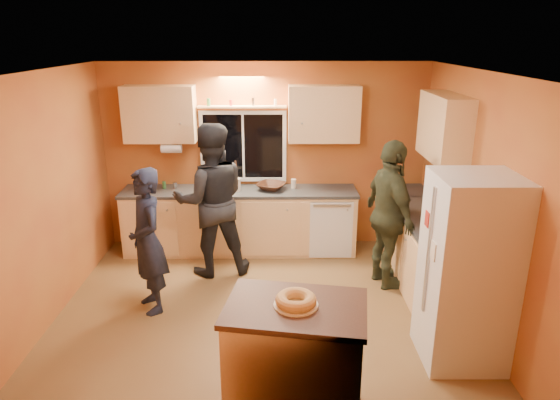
{
  "coord_description": "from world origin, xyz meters",
  "views": [
    {
      "loc": [
        0.16,
        -4.87,
        2.94
      ],
      "look_at": [
        0.2,
        0.4,
        1.19
      ],
      "focal_mm": 32.0,
      "sensor_mm": 36.0,
      "label": 1
    }
  ],
  "objects_px": {
    "island": "(295,362)",
    "person_center": "(211,200)",
    "person_right": "(390,215)",
    "person_left": "(148,241)",
    "refrigerator": "(467,271)"
  },
  "relations": [
    {
      "from": "island",
      "to": "person_center",
      "type": "height_order",
      "value": "person_center"
    },
    {
      "from": "person_center",
      "to": "person_right",
      "type": "relative_size",
      "value": 1.07
    },
    {
      "from": "person_left",
      "to": "person_center",
      "type": "xyz_separation_m",
      "value": [
        0.58,
        0.92,
        0.16
      ]
    },
    {
      "from": "refrigerator",
      "to": "person_center",
      "type": "height_order",
      "value": "person_center"
    },
    {
      "from": "refrigerator",
      "to": "person_right",
      "type": "xyz_separation_m",
      "value": [
        -0.39,
        1.46,
        0.0
      ]
    },
    {
      "from": "person_left",
      "to": "island",
      "type": "bearing_deg",
      "value": 12.8
    },
    {
      "from": "person_left",
      "to": "refrigerator",
      "type": "bearing_deg",
      "value": 44.42
    },
    {
      "from": "person_left",
      "to": "person_right",
      "type": "relative_size",
      "value": 0.9
    },
    {
      "from": "refrigerator",
      "to": "person_center",
      "type": "distance_m",
      "value": 3.14
    },
    {
      "from": "refrigerator",
      "to": "person_left",
      "type": "xyz_separation_m",
      "value": [
        -3.13,
        0.92,
        -0.09
      ]
    },
    {
      "from": "island",
      "to": "person_right",
      "type": "xyz_separation_m",
      "value": [
        1.2,
        2.25,
        0.39
      ]
    },
    {
      "from": "refrigerator",
      "to": "island",
      "type": "bearing_deg",
      "value": -153.57
    },
    {
      "from": "island",
      "to": "person_right",
      "type": "relative_size",
      "value": 0.64
    },
    {
      "from": "person_left",
      "to": "person_right",
      "type": "bearing_deg",
      "value": 72.02
    },
    {
      "from": "refrigerator",
      "to": "person_left",
      "type": "bearing_deg",
      "value": 163.67
    }
  ]
}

